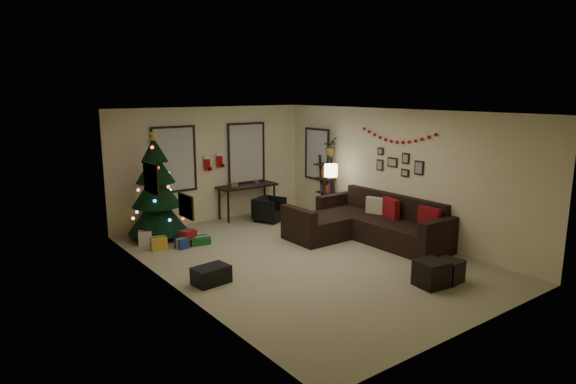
% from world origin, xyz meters
% --- Properties ---
extents(floor, '(7.00, 7.00, 0.00)m').
position_xyz_m(floor, '(0.00, 0.00, 0.00)').
color(floor, tan).
rests_on(floor, ground).
extents(ceiling, '(7.00, 7.00, 0.00)m').
position_xyz_m(ceiling, '(0.00, 0.00, 2.70)').
color(ceiling, white).
rests_on(ceiling, floor).
extents(wall_back, '(5.00, 0.00, 5.00)m').
position_xyz_m(wall_back, '(0.00, 3.50, 1.35)').
color(wall_back, beige).
rests_on(wall_back, floor).
extents(wall_front, '(5.00, 0.00, 5.00)m').
position_xyz_m(wall_front, '(0.00, -3.50, 1.35)').
color(wall_front, beige).
rests_on(wall_front, floor).
extents(wall_left, '(0.00, 7.00, 7.00)m').
position_xyz_m(wall_left, '(-2.50, 0.00, 1.35)').
color(wall_left, beige).
rests_on(wall_left, floor).
extents(wall_right, '(0.00, 7.00, 7.00)m').
position_xyz_m(wall_right, '(2.50, 0.00, 1.35)').
color(wall_right, beige).
rests_on(wall_right, floor).
extents(window_back_left, '(1.05, 0.06, 1.50)m').
position_xyz_m(window_back_left, '(-0.95, 3.47, 1.55)').
color(window_back_left, '#728CB2').
rests_on(window_back_left, wall_back).
extents(window_back_right, '(1.05, 0.06, 1.50)m').
position_xyz_m(window_back_right, '(0.95, 3.47, 1.55)').
color(window_back_right, '#728CB2').
rests_on(window_back_right, wall_back).
extents(window_right_wall, '(0.06, 0.90, 1.30)m').
position_xyz_m(window_right_wall, '(2.47, 2.55, 1.50)').
color(window_right_wall, '#728CB2').
rests_on(window_right_wall, wall_right).
extents(christmas_tree, '(1.24, 1.24, 2.32)m').
position_xyz_m(christmas_tree, '(-1.63, 2.89, 0.96)').
color(christmas_tree, black).
rests_on(christmas_tree, floor).
extents(presents, '(1.23, 0.89, 0.30)m').
position_xyz_m(presents, '(-1.61, 2.13, 0.12)').
color(presents, navy).
rests_on(presents, floor).
extents(sofa, '(2.12, 3.06, 0.93)m').
position_xyz_m(sofa, '(1.80, 0.15, 0.31)').
color(sofa, black).
rests_on(sofa, floor).
extents(pillow_red_a, '(0.14, 0.46, 0.46)m').
position_xyz_m(pillow_red_a, '(2.21, -1.12, 0.64)').
color(pillow_red_a, maroon).
rests_on(pillow_red_a, sofa).
extents(pillow_red_b, '(0.25, 0.48, 0.47)m').
position_xyz_m(pillow_red_b, '(2.21, -0.15, 0.64)').
color(pillow_red_b, maroon).
rests_on(pillow_red_b, sofa).
extents(pillow_cream, '(0.23, 0.40, 0.38)m').
position_xyz_m(pillow_cream, '(2.21, 0.30, 0.63)').
color(pillow_cream, beige).
rests_on(pillow_cream, sofa).
extents(ottoman_near, '(0.50, 0.50, 0.42)m').
position_xyz_m(ottoman_near, '(0.80, -2.27, 0.21)').
color(ottoman_near, black).
rests_on(ottoman_near, floor).
extents(ottoman_far, '(0.43, 0.43, 0.37)m').
position_xyz_m(ottoman_far, '(1.20, -2.32, 0.18)').
color(ottoman_far, black).
rests_on(ottoman_far, floor).
extents(desk, '(1.50, 0.54, 0.81)m').
position_xyz_m(desk, '(0.80, 3.22, 0.71)').
color(desk, black).
rests_on(desk, floor).
extents(desk_chair, '(0.74, 0.72, 0.59)m').
position_xyz_m(desk_chair, '(1.01, 2.57, 0.29)').
color(desk_chair, black).
rests_on(desk_chair, floor).
extents(bookshelf, '(0.30, 0.46, 1.54)m').
position_xyz_m(bookshelf, '(2.30, 1.99, 0.75)').
color(bookshelf, black).
rests_on(bookshelf, floor).
extents(potted_plant, '(0.64, 0.64, 0.54)m').
position_xyz_m(potted_plant, '(2.30, 1.89, 1.83)').
color(potted_plant, '#4C4C4C').
rests_on(potted_plant, bookshelf).
extents(floor_lamp, '(0.30, 0.30, 1.43)m').
position_xyz_m(floor_lamp, '(1.95, 1.45, 1.19)').
color(floor_lamp, black).
rests_on(floor_lamp, floor).
extents(art_map, '(0.04, 0.60, 0.50)m').
position_xyz_m(art_map, '(-2.48, 0.93, 1.65)').
color(art_map, black).
rests_on(art_map, wall_left).
extents(art_abstract, '(0.04, 0.45, 0.35)m').
position_xyz_m(art_abstract, '(-2.48, -0.38, 1.42)').
color(art_abstract, black).
rests_on(art_abstract, wall_left).
extents(gallery, '(0.03, 1.25, 0.54)m').
position_xyz_m(gallery, '(2.48, -0.07, 1.57)').
color(gallery, black).
rests_on(gallery, wall_right).
extents(garland, '(0.08, 1.90, 0.30)m').
position_xyz_m(garland, '(2.45, -0.02, 2.14)').
color(garland, '#A5140C').
rests_on(garland, wall_right).
extents(stocking_left, '(0.20, 0.05, 0.36)m').
position_xyz_m(stocking_left, '(-0.14, 3.43, 1.41)').
color(stocking_left, '#990F0C').
rests_on(stocking_left, wall_back).
extents(stocking_right, '(0.20, 0.05, 0.36)m').
position_xyz_m(stocking_right, '(0.19, 3.43, 1.46)').
color(stocking_right, '#990F0C').
rests_on(stocking_right, wall_back).
extents(storage_bin, '(0.61, 0.44, 0.29)m').
position_xyz_m(storage_bin, '(-1.95, -0.07, 0.14)').
color(storage_bin, black).
rests_on(storage_bin, floor).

